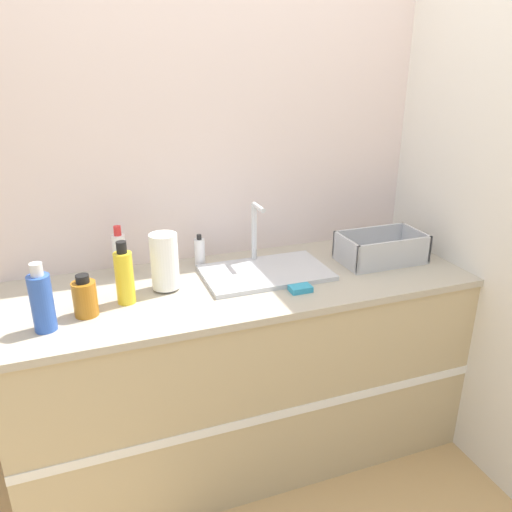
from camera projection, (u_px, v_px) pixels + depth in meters
The scene contains 13 objects.
ground_plane at pixel (270, 497), 2.17m from camera, with size 12.00×12.00×0.00m, color tan.
wall_back at pixel (217, 170), 2.32m from camera, with size 4.36×0.06×2.60m.
wall_right at pixel (448, 170), 2.32m from camera, with size 0.06×2.68×2.60m.
counter_cabinet at pixel (244, 368), 2.30m from camera, with size 1.98×0.70×0.89m.
sink at pixel (265, 270), 2.20m from camera, with size 0.55×0.34×0.29m.
paper_towel_roll at pixel (165, 262), 2.02m from camera, with size 0.11×0.11×0.24m.
dish_rack at pixel (381, 251), 2.34m from camera, with size 0.39×0.23×0.14m.
bottle_blue at pixel (42, 301), 1.71m from camera, with size 0.08×0.08×0.25m.
bottle_yellow at pixel (124, 276), 1.91m from camera, with size 0.07×0.07×0.25m.
bottle_amber at pixel (85, 298), 1.83m from camera, with size 0.09×0.09×0.16m.
bottle_white_spray at pixel (120, 254), 2.16m from camera, with size 0.06×0.06×0.23m.
soap_dispenser at pixel (200, 252), 2.28m from camera, with size 0.05×0.05×0.15m.
sponge at pixel (300, 289), 2.04m from camera, with size 0.09×0.06×0.02m.
Camera 1 is at (-0.62, -1.52, 1.77)m, focal length 35.00 mm.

